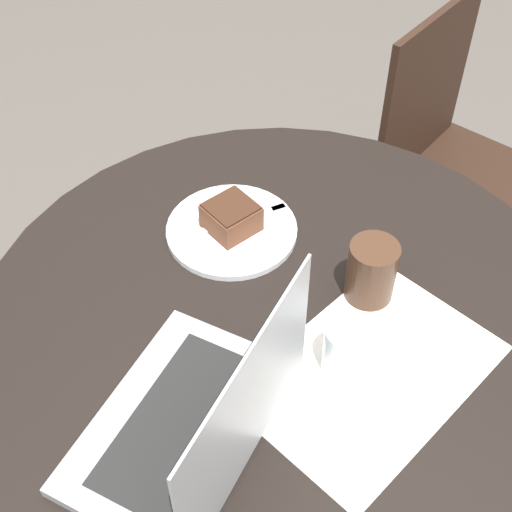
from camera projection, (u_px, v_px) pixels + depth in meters
dining_table at (280, 373)px, 1.27m from camera, size 1.01×1.01×0.77m
chair at (457, 179)px, 1.84m from camera, size 0.52×0.52×0.89m
paper_document at (370, 372)px, 1.08m from camera, size 0.45×0.38×0.00m
plate at (232, 230)px, 1.28m from camera, size 0.24×0.24×0.01m
cake_slice at (231, 217)px, 1.25m from camera, size 0.11×0.11×0.05m
fork at (252, 216)px, 1.29m from camera, size 0.14×0.13×0.00m
coffee_glass at (371, 272)px, 1.14m from camera, size 0.08×0.08×0.11m
water_glass at (346, 350)px, 1.05m from camera, size 0.07×0.07×0.10m
laptop at (197, 420)px, 0.97m from camera, size 0.35×0.24×0.26m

